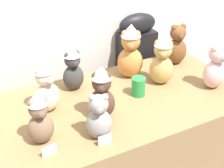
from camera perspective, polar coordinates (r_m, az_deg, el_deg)
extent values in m
cube|color=olive|center=(2.03, 0.00, -12.07)|extent=(1.58, 0.76, 0.74)
cube|color=black|center=(2.53, 4.06, -0.44)|extent=(0.29, 0.13, 0.90)
ellipsoid|color=black|center=(2.31, 4.52, 10.51)|extent=(0.29, 0.13, 0.15)
ellipsoid|color=#7F6047|center=(1.53, -12.43, -7.66)|extent=(0.13, 0.11, 0.15)
sphere|color=#7F6047|center=(1.46, -12.90, -4.24)|extent=(0.09, 0.09, 0.09)
sphere|color=#7F6047|center=(1.44, -14.10, -3.39)|extent=(0.03, 0.03, 0.03)
sphere|color=#7F6047|center=(1.45, -12.03, -2.80)|extent=(0.03, 0.03, 0.03)
sphere|color=brown|center=(1.44, -12.36, -5.26)|extent=(0.04, 0.04, 0.04)
cone|color=silver|center=(1.43, -13.15, -2.47)|extent=(0.09, 0.09, 0.06)
ellipsoid|color=brown|center=(2.23, 11.24, 5.69)|extent=(0.16, 0.15, 0.18)
sphere|color=brown|center=(2.18, 11.59, 8.82)|extent=(0.11, 0.11, 0.11)
sphere|color=brown|center=(2.15, 10.91, 9.77)|extent=(0.04, 0.04, 0.04)
sphere|color=brown|center=(2.18, 12.48, 9.89)|extent=(0.04, 0.04, 0.04)
sphere|color=brown|center=(2.14, 12.11, 8.14)|extent=(0.04, 0.04, 0.04)
ellipsoid|color=tan|center=(1.97, 8.70, 2.48)|extent=(0.19, 0.18, 0.18)
sphere|color=tan|center=(1.91, 9.00, 5.96)|extent=(0.11, 0.11, 0.11)
sphere|color=tan|center=(1.89, 8.10, 7.16)|extent=(0.04, 0.04, 0.04)
sphere|color=tan|center=(1.89, 10.10, 7.03)|extent=(0.04, 0.04, 0.04)
sphere|color=olive|center=(1.87, 9.00, 5.12)|extent=(0.04, 0.04, 0.04)
cone|color=silver|center=(1.88, 9.16, 7.72)|extent=(0.11, 0.11, 0.07)
ellipsoid|color=#4C3323|center=(1.65, -1.78, -3.42)|extent=(0.17, 0.16, 0.16)
sphere|color=#4C3323|center=(1.58, -1.85, 0.22)|extent=(0.10, 0.10, 0.10)
sphere|color=#4C3323|center=(1.57, -2.98, 1.45)|extent=(0.04, 0.04, 0.04)
sphere|color=#4C3323|center=(1.56, -0.75, 1.43)|extent=(0.04, 0.04, 0.04)
sphere|color=#412E23|center=(1.55, -1.91, -0.83)|extent=(0.04, 0.04, 0.04)
cone|color=silver|center=(1.55, -1.88, 2.11)|extent=(0.10, 0.10, 0.06)
ellipsoid|color=gray|center=(1.52, -2.28, -7.04)|extent=(0.15, 0.14, 0.15)
sphere|color=gray|center=(1.45, -2.37, -3.55)|extent=(0.09, 0.09, 0.09)
sphere|color=gray|center=(1.43, -3.52, -2.45)|extent=(0.03, 0.03, 0.03)
sphere|color=gray|center=(1.44, -1.28, -2.33)|extent=(0.03, 0.03, 0.03)
sphere|color=slate|center=(1.43, -2.26, -4.68)|extent=(0.04, 0.04, 0.04)
ellipsoid|color=beige|center=(1.99, 17.60, 1.71)|extent=(0.15, 0.13, 0.18)
sphere|color=beige|center=(1.94, 18.20, 5.09)|extent=(0.11, 0.11, 0.11)
sphere|color=beige|center=(1.90, 17.73, 6.01)|extent=(0.04, 0.04, 0.04)
sphere|color=beige|center=(1.95, 19.04, 6.37)|extent=(0.04, 0.04, 0.04)
sphere|color=#A88783|center=(1.92, 19.13, 4.32)|extent=(0.04, 0.04, 0.04)
ellipsoid|color=beige|center=(1.73, -11.36, -2.23)|extent=(0.16, 0.15, 0.17)
sphere|color=beige|center=(1.67, -11.78, 1.32)|extent=(0.10, 0.10, 0.10)
sphere|color=beige|center=(1.64, -12.82, 2.13)|extent=(0.04, 0.04, 0.04)
sphere|color=beige|center=(1.66, -11.05, 2.84)|extent=(0.04, 0.04, 0.04)
sphere|color=#ABA08A|center=(1.64, -10.94, 0.53)|extent=(0.04, 0.04, 0.04)
cone|color=silver|center=(1.64, -12.00, 3.14)|extent=(0.10, 0.10, 0.06)
ellipsoid|color=#383533|center=(1.90, -6.82, 1.16)|extent=(0.13, 0.12, 0.15)
sphere|color=#383533|center=(1.85, -7.03, 4.22)|extent=(0.09, 0.09, 0.09)
sphere|color=#383533|center=(1.82, -7.91, 5.01)|extent=(0.03, 0.03, 0.03)
sphere|color=#383533|center=(1.84, -6.31, 5.44)|extent=(0.03, 0.03, 0.03)
sphere|color=#32302E|center=(1.82, -6.47, 3.54)|extent=(0.04, 0.04, 0.04)
cone|color=silver|center=(1.82, -7.14, 5.77)|extent=(0.10, 0.10, 0.06)
ellipsoid|color=#D17F3D|center=(2.02, 3.20, 3.83)|extent=(0.20, 0.19, 0.19)
sphere|color=#D17F3D|center=(1.96, 3.32, 7.58)|extent=(0.12, 0.12, 0.12)
sphere|color=#D17F3D|center=(1.94, 2.29, 8.83)|extent=(0.04, 0.04, 0.04)
sphere|color=#D17F3D|center=(1.94, 4.44, 8.78)|extent=(0.04, 0.04, 0.04)
sphere|color=#A06536|center=(1.92, 3.33, 6.72)|extent=(0.05, 0.05, 0.05)
cone|color=silver|center=(1.93, 3.39, 9.48)|extent=(0.12, 0.12, 0.08)
cylinder|color=#238C3D|center=(1.85, 4.67, -0.44)|extent=(0.08, 0.08, 0.11)
cube|color=white|center=(1.51, -1.25, -9.80)|extent=(0.07, 0.01, 0.05)
cube|color=white|center=(1.48, -11.03, -11.46)|extent=(0.07, 0.02, 0.05)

